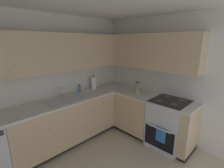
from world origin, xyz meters
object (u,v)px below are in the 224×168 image
at_px(oven_range, 168,123).
at_px(oil_bottle, 137,88).
at_px(paper_towel_roll, 94,83).
at_px(soap_bottle, 79,89).

bearing_deg(oven_range, oil_bottle, 91.48).
bearing_deg(paper_towel_roll, oil_bottle, -61.52).
distance_m(soap_bottle, oil_bottle, 1.21).
bearing_deg(soap_bottle, oil_bottle, -46.36).
xyz_separation_m(oven_range, soap_bottle, (-0.85, 1.59, 0.52)).
bearing_deg(oil_bottle, oven_range, -88.52).
bearing_deg(oven_range, soap_bottle, 118.21).
height_order(oven_range, paper_towel_roll, paper_towel_roll).
distance_m(paper_towel_roll, oil_bottle, 0.97).
relative_size(oven_range, paper_towel_roll, 3.12).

